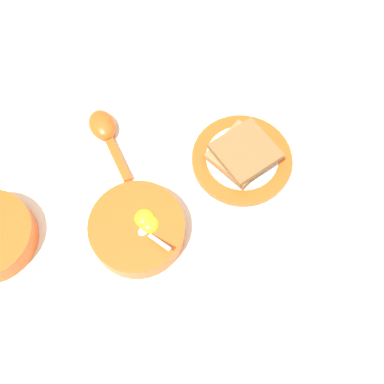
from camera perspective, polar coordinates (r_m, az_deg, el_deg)
ground_plane at (r=0.89m, az=-7.89°, el=-0.81°), size 3.00×3.00×0.00m
egg_bowl at (r=0.84m, az=-6.89°, el=-4.64°), size 0.18×0.18×0.08m
toast_plate at (r=0.92m, az=6.33°, el=4.15°), size 0.20×0.20×0.02m
toast_sandwich at (r=0.89m, az=6.43°, el=4.95°), size 0.13×0.13×0.04m
soup_spoon at (r=0.95m, az=-10.99°, el=7.64°), size 0.10×0.18×0.03m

